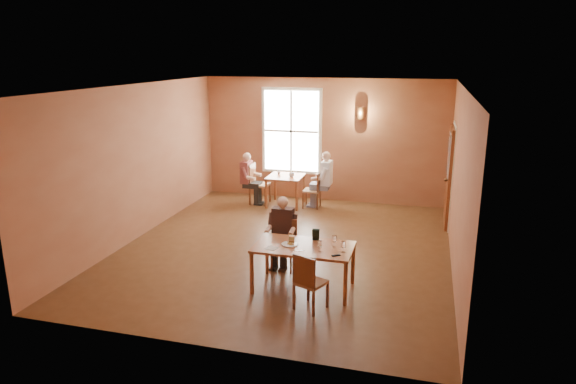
% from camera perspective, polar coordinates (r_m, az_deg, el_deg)
% --- Properties ---
extents(ground, '(6.00, 7.00, 0.01)m').
position_cam_1_polar(ground, '(9.75, -0.31, -6.27)').
color(ground, brown).
rests_on(ground, ground).
extents(wall_back, '(6.00, 0.04, 3.00)m').
position_cam_1_polar(wall_back, '(12.65, 3.95, 5.76)').
color(wall_back, brown).
rests_on(wall_back, ground).
extents(wall_front, '(6.00, 0.04, 3.00)m').
position_cam_1_polar(wall_front, '(6.13, -9.16, -4.68)').
color(wall_front, brown).
rests_on(wall_front, ground).
extents(wall_left, '(0.04, 7.00, 3.00)m').
position_cam_1_polar(wall_left, '(10.50, -16.33, 3.22)').
color(wall_left, brown).
rests_on(wall_left, ground).
extents(wall_right, '(0.04, 7.00, 3.00)m').
position_cam_1_polar(wall_right, '(9.00, 18.42, 1.13)').
color(wall_right, brown).
rests_on(wall_right, ground).
extents(ceiling, '(6.00, 7.00, 0.04)m').
position_cam_1_polar(ceiling, '(9.09, -0.34, 11.62)').
color(ceiling, white).
rests_on(ceiling, wall_back).
extents(window, '(1.36, 0.10, 1.96)m').
position_cam_1_polar(window, '(12.75, 0.38, 6.78)').
color(window, white).
rests_on(window, wall_back).
extents(door, '(0.12, 1.04, 2.10)m').
position_cam_1_polar(door, '(11.33, 17.41, 1.66)').
color(door, maroon).
rests_on(door, ground).
extents(wall_sconce, '(0.16, 0.16, 0.28)m').
position_cam_1_polar(wall_sconce, '(12.31, 8.08, 8.67)').
color(wall_sconce, brown).
rests_on(wall_sconce, wall_back).
extents(main_table, '(1.51, 0.85, 0.71)m').
position_cam_1_polar(main_table, '(8.04, 1.73, -8.36)').
color(main_table, brown).
rests_on(main_table, ground).
extents(chair_diner_main, '(0.37, 0.37, 0.84)m').
position_cam_1_polar(chair_diner_main, '(8.71, -0.47, -5.97)').
color(chair_diner_main, '#3C1D10').
rests_on(chair_diner_main, ground).
extents(diner_main, '(0.47, 0.47, 1.17)m').
position_cam_1_polar(diner_main, '(8.63, -0.52, -5.02)').
color(diner_main, black).
rests_on(diner_main, ground).
extents(chair_empty, '(0.50, 0.50, 0.86)m').
position_cam_1_polar(chair_empty, '(7.42, 2.57, -9.85)').
color(chair_empty, '#56341A').
rests_on(chair_empty, ground).
extents(plate_food, '(0.32, 0.32, 0.03)m').
position_cam_1_polar(plate_food, '(7.94, 0.18, -5.78)').
color(plate_food, white).
rests_on(plate_food, main_table).
extents(sandwich, '(0.10, 0.10, 0.11)m').
position_cam_1_polar(sandwich, '(7.99, 0.42, -5.36)').
color(sandwich, tan).
rests_on(sandwich, main_table).
extents(goblet_a, '(0.08, 0.08, 0.19)m').
position_cam_1_polar(goblet_a, '(7.87, 5.16, -5.42)').
color(goblet_a, silver).
rests_on(goblet_a, main_table).
extents(goblet_b, '(0.09, 0.09, 0.18)m').
position_cam_1_polar(goblet_b, '(7.67, 6.16, -6.04)').
color(goblet_b, white).
rests_on(goblet_b, main_table).
extents(goblet_c, '(0.09, 0.09, 0.18)m').
position_cam_1_polar(goblet_c, '(7.66, 3.52, -5.99)').
color(goblet_c, white).
rests_on(goblet_c, main_table).
extents(menu_stand, '(0.12, 0.07, 0.18)m').
position_cam_1_polar(menu_stand, '(8.11, 3.11, -4.77)').
color(menu_stand, black).
rests_on(menu_stand, main_table).
extents(knife, '(0.19, 0.09, 0.00)m').
position_cam_1_polar(knife, '(7.71, 1.11, -6.55)').
color(knife, silver).
rests_on(knife, main_table).
extents(napkin, '(0.19, 0.19, 0.01)m').
position_cam_1_polar(napkin, '(7.81, -1.82, -6.26)').
color(napkin, white).
rests_on(napkin, main_table).
extents(sunglasses, '(0.13, 0.11, 0.02)m').
position_cam_1_polar(sunglasses, '(7.56, 5.36, -7.02)').
color(sunglasses, black).
rests_on(sunglasses, main_table).
extents(second_table, '(0.82, 0.82, 0.73)m').
position_cam_1_polar(second_table, '(12.34, -0.27, 0.16)').
color(second_table, brown).
rests_on(second_table, ground).
extents(chair_diner_white, '(0.38, 0.38, 0.87)m').
position_cam_1_polar(chair_diner_white, '(12.17, 2.68, 0.26)').
color(chair_diner_white, brown).
rests_on(chair_diner_white, ground).
extents(diner_white, '(0.52, 0.52, 1.30)m').
position_cam_1_polar(diner_white, '(12.11, 2.83, 1.25)').
color(diner_white, silver).
rests_on(diner_white, ground).
extents(chair_diner_maroon, '(0.43, 0.43, 0.98)m').
position_cam_1_polar(chair_diner_maroon, '(12.49, -3.15, 0.92)').
color(chair_diner_maroon, '#592613').
rests_on(chair_diner_maroon, ground).
extents(diner_maroon, '(0.49, 0.49, 1.22)m').
position_cam_1_polar(diner_maroon, '(12.48, -3.29, 1.46)').
color(diner_maroon, '#5A1B1A').
rests_on(diner_maroon, ground).
extents(cup_a, '(0.15, 0.15, 0.10)m').
position_cam_1_polar(cup_a, '(12.13, 0.41, 1.90)').
color(cup_a, white).
rests_on(cup_a, second_table).
extents(cup_b, '(0.12, 0.12, 0.08)m').
position_cam_1_polar(cup_b, '(12.42, -1.01, 2.18)').
color(cup_b, silver).
rests_on(cup_b, second_table).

